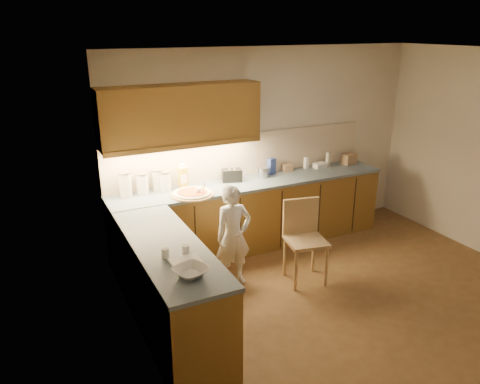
{
  "coord_description": "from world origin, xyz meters",
  "views": [
    {
      "loc": [
        -3.07,
        -3.44,
        2.84
      ],
      "look_at": [
        -0.8,
        1.2,
        1.0
      ],
      "focal_mm": 35.0,
      "sensor_mm": 36.0,
      "label": 1
    }
  ],
  "objects_px": {
    "child": "(233,236)",
    "oil_jug": "(183,177)",
    "wooden_chair": "(304,235)",
    "pizza_on_board": "(193,194)",
    "toaster": "(232,175)"
  },
  "relations": [
    {
      "from": "pizza_on_board",
      "to": "child",
      "type": "relative_size",
      "value": 0.43
    },
    {
      "from": "wooden_chair",
      "to": "pizza_on_board",
      "type": "bearing_deg",
      "value": 151.14
    },
    {
      "from": "pizza_on_board",
      "to": "child",
      "type": "bearing_deg",
      "value": -68.79
    },
    {
      "from": "wooden_chair",
      "to": "oil_jug",
      "type": "bearing_deg",
      "value": 143.09
    },
    {
      "from": "child",
      "to": "toaster",
      "type": "distance_m",
      "value": 1.07
    },
    {
      "from": "oil_jug",
      "to": "pizza_on_board",
      "type": "bearing_deg",
      "value": -87.9
    },
    {
      "from": "child",
      "to": "wooden_chair",
      "type": "distance_m",
      "value": 0.83
    },
    {
      "from": "wooden_chair",
      "to": "toaster",
      "type": "height_order",
      "value": "toaster"
    },
    {
      "from": "child",
      "to": "wooden_chair",
      "type": "bearing_deg",
      "value": -17.91
    },
    {
      "from": "child",
      "to": "wooden_chair",
      "type": "relative_size",
      "value": 1.24
    },
    {
      "from": "pizza_on_board",
      "to": "wooden_chair",
      "type": "height_order",
      "value": "pizza_on_board"
    },
    {
      "from": "pizza_on_board",
      "to": "oil_jug",
      "type": "relative_size",
      "value": 1.62
    },
    {
      "from": "oil_jug",
      "to": "toaster",
      "type": "distance_m",
      "value": 0.67
    },
    {
      "from": "child",
      "to": "oil_jug",
      "type": "distance_m",
      "value": 1.07
    },
    {
      "from": "pizza_on_board",
      "to": "toaster",
      "type": "relative_size",
      "value": 1.8
    }
  ]
}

